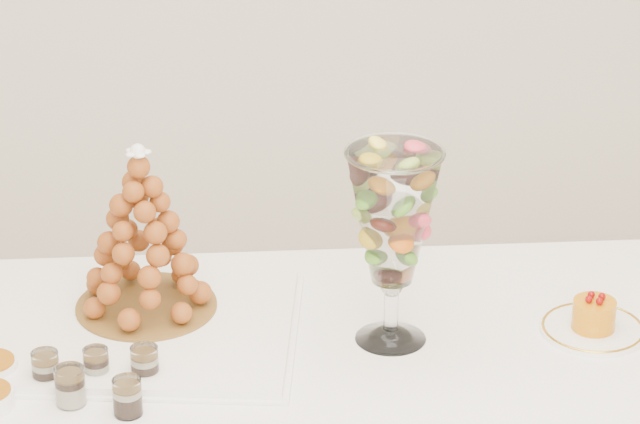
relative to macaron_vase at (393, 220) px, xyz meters
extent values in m
cube|color=white|center=(-0.18, 0.02, -0.26)|extent=(1.88, 0.80, 0.01)
cube|color=white|center=(-0.50, 0.07, -0.24)|extent=(0.69, 0.55, 0.02)
cylinder|color=white|center=(0.00, 0.00, -0.24)|extent=(0.14, 0.14, 0.02)
cylinder|color=white|center=(0.00, 0.00, -0.18)|extent=(0.03, 0.03, 0.09)
sphere|color=white|center=(0.00, 0.00, -0.14)|extent=(0.04, 0.04, 0.04)
cylinder|color=white|center=(0.40, -0.01, -0.25)|extent=(0.21, 0.21, 0.01)
cylinder|color=white|center=(-0.65, -0.11, -0.22)|extent=(0.06, 0.06, 0.07)
cylinder|color=white|center=(-0.56, -0.10, -0.22)|extent=(0.06, 0.06, 0.06)
cylinder|color=white|center=(-0.47, -0.11, -0.22)|extent=(0.06, 0.06, 0.07)
cylinder|color=white|center=(-0.60, -0.18, -0.22)|extent=(0.07, 0.07, 0.07)
cylinder|color=white|center=(-0.50, -0.22, -0.22)|extent=(0.07, 0.07, 0.07)
cylinder|color=brown|center=(-0.47, 0.13, -0.23)|extent=(0.28, 0.28, 0.01)
cone|color=#914316|center=(-0.47, 0.13, -0.06)|extent=(0.29, 0.29, 0.34)
sphere|color=white|center=(-0.47, 0.13, 0.10)|extent=(0.03, 0.03, 0.03)
cylinder|color=orange|center=(0.40, -0.01, -0.22)|extent=(0.08, 0.08, 0.06)
sphere|color=#810604|center=(0.41, -0.01, -0.18)|extent=(0.01, 0.01, 0.01)
sphere|color=#810604|center=(0.39, 0.00, -0.18)|extent=(0.01, 0.01, 0.01)
sphere|color=#810604|center=(0.38, -0.02, -0.18)|extent=(0.01, 0.01, 0.01)
sphere|color=#810604|center=(0.40, -0.03, -0.18)|extent=(0.01, 0.01, 0.01)
camera|label=1|loc=(-0.38, -2.52, 1.23)|focal=85.00mm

